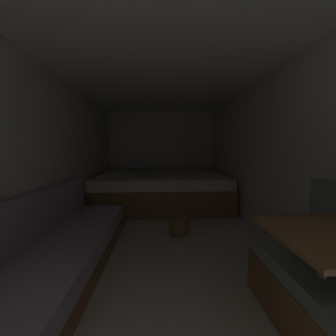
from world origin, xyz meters
TOP-DOWN VIEW (x-y plane):
  - ground_plane at (0.00, 2.05)m, footprint 7.56×7.56m
  - wall_back at (0.00, 4.86)m, footprint 2.76×0.05m
  - wall_left at (-1.35, 2.05)m, footprint 0.05×5.56m
  - wall_right at (1.35, 2.05)m, footprint 0.05×5.56m
  - ceiling_slab at (0.00, 2.05)m, footprint 2.76×5.56m
  - bed at (-0.01, 3.83)m, footprint 2.54×1.91m
  - sofa_left at (-1.00, 1.19)m, footprint 0.73×3.00m
  - wicker_basket at (0.22, 2.26)m, footprint 0.26×0.26m

SIDE VIEW (x-z plane):
  - ground_plane at x=0.00m, z-range 0.00..0.00m
  - wicker_basket at x=0.22m, z-range 0.00..0.23m
  - sofa_left at x=-1.00m, z-range -0.15..0.58m
  - bed at x=-0.01m, z-range -0.09..0.74m
  - wall_back at x=0.00m, z-range 0.00..2.09m
  - wall_left at x=-1.35m, z-range 0.00..2.09m
  - wall_right at x=1.35m, z-range 0.00..2.09m
  - ceiling_slab at x=0.00m, z-range 2.09..2.14m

